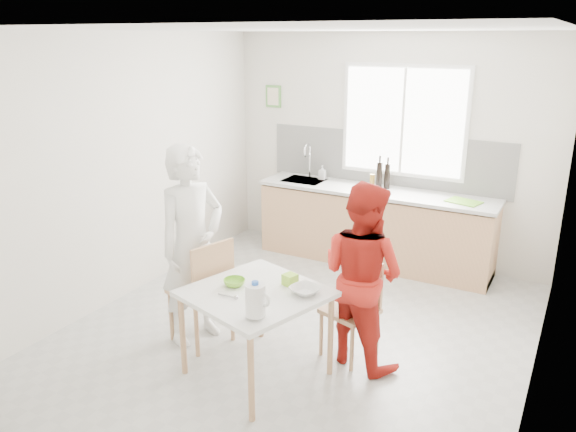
# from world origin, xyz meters

# --- Properties ---
(ground) EXTENTS (4.50, 4.50, 0.00)m
(ground) POSITION_xyz_m (0.00, 0.00, 0.00)
(ground) COLOR #B7B7B2
(ground) RESTS_ON ground
(room_shell) EXTENTS (4.50, 4.50, 4.50)m
(room_shell) POSITION_xyz_m (0.00, 0.00, 1.64)
(room_shell) COLOR silver
(room_shell) RESTS_ON ground
(window) EXTENTS (1.50, 0.06, 1.30)m
(window) POSITION_xyz_m (0.20, 2.23, 1.70)
(window) COLOR white
(window) RESTS_ON room_shell
(backsplash) EXTENTS (3.00, 0.02, 0.65)m
(backsplash) POSITION_xyz_m (0.00, 2.24, 1.23)
(backsplash) COLOR white
(backsplash) RESTS_ON room_shell
(picture_frame) EXTENTS (0.22, 0.03, 0.28)m
(picture_frame) POSITION_xyz_m (-1.55, 2.23, 1.90)
(picture_frame) COLOR #599C47
(picture_frame) RESTS_ON room_shell
(kitchen_counter) EXTENTS (2.84, 0.64, 1.37)m
(kitchen_counter) POSITION_xyz_m (-0.00, 1.95, 0.42)
(kitchen_counter) COLOR tan
(kitchen_counter) RESTS_ON ground
(dining_table) EXTENTS (1.20, 1.20, 0.74)m
(dining_table) POSITION_xyz_m (0.01, -0.77, 0.66)
(dining_table) COLOR white
(dining_table) RESTS_ON ground
(chair_left) EXTENTS (0.57, 0.57, 0.99)m
(chair_left) POSITION_xyz_m (-0.64, -0.57, 0.54)
(chair_left) COLOR tan
(chair_left) RESTS_ON ground
(chair_far) EXTENTS (0.49, 0.49, 0.86)m
(chair_far) POSITION_xyz_m (0.58, -0.09, 0.47)
(chair_far) COLOR tan
(chair_far) RESTS_ON ground
(person_white) EXTENTS (0.60, 0.75, 1.79)m
(person_white) POSITION_xyz_m (-0.79, -0.52, 0.90)
(person_white) COLOR white
(person_white) RESTS_ON ground
(person_red) EXTENTS (0.90, 0.79, 1.57)m
(person_red) POSITION_xyz_m (0.66, -0.16, 0.79)
(person_red) COLOR red
(person_red) RESTS_ON ground
(bowl_green) EXTENTS (0.22, 0.22, 0.05)m
(bowl_green) POSITION_xyz_m (-0.20, -0.75, 0.77)
(bowl_green) COLOR #79C72D
(bowl_green) RESTS_ON dining_table
(bowl_white) EXTENTS (0.29, 0.29, 0.06)m
(bowl_white) POSITION_xyz_m (0.37, -0.61, 0.77)
(bowl_white) COLOR silver
(bowl_white) RESTS_ON dining_table
(milk_jug) EXTENTS (0.20, 0.15, 0.26)m
(milk_jug) POSITION_xyz_m (0.24, -1.13, 0.88)
(milk_jug) COLOR white
(milk_jug) RESTS_ON dining_table
(green_box) EXTENTS (0.12, 0.12, 0.09)m
(green_box) POSITION_xyz_m (0.19, -0.53, 0.78)
(green_box) COLOR #94D531
(green_box) RESTS_ON dining_table
(spoon) EXTENTS (0.16, 0.02, 0.01)m
(spoon) POSITION_xyz_m (-0.13, -0.95, 0.75)
(spoon) COLOR #A5A5AA
(spoon) RESTS_ON dining_table
(cutting_board) EXTENTS (0.40, 0.33, 0.01)m
(cutting_board) POSITION_xyz_m (1.03, 1.91, 0.93)
(cutting_board) COLOR #69B529
(cutting_board) RESTS_ON kitchen_counter
(wine_bottle_a) EXTENTS (0.07, 0.07, 0.32)m
(wine_bottle_a) POSITION_xyz_m (0.01, 2.01, 1.08)
(wine_bottle_a) COLOR black
(wine_bottle_a) RESTS_ON kitchen_counter
(wine_bottle_b) EXTENTS (0.07, 0.07, 0.30)m
(wine_bottle_b) POSITION_xyz_m (0.10, 2.06, 1.07)
(wine_bottle_b) COLOR black
(wine_bottle_b) RESTS_ON kitchen_counter
(jar_amber) EXTENTS (0.06, 0.06, 0.16)m
(jar_amber) POSITION_xyz_m (-0.07, 2.02, 1.00)
(jar_amber) COLOR olive
(jar_amber) RESTS_ON kitchen_counter
(soap_bottle) EXTENTS (0.09, 0.09, 0.18)m
(soap_bottle) POSITION_xyz_m (-0.77, 2.09, 1.01)
(soap_bottle) COLOR #999999
(soap_bottle) RESTS_ON kitchen_counter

